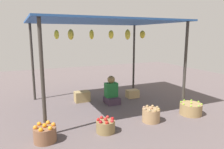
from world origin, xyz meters
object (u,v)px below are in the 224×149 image
Objects in this scene: vendor_person at (111,93)px; basket_potatoes at (151,115)px; basket_red_apples at (106,126)px; wooden_crate_near_vendor at (132,94)px; basket_limes at (191,109)px; basket_oranges at (45,134)px; wooden_crate_stacked_rear at (82,96)px.

basket_potatoes is at bearing -79.70° from vendor_person.
wooden_crate_near_vendor is at bearing 48.20° from basket_red_apples.
basket_limes is at bearing -71.81° from wooden_crate_near_vendor.
basket_oranges is 0.78× the size of basket_limes.
basket_limes is (1.12, -0.03, -0.01)m from basket_potatoes.
basket_limes is (2.24, 0.04, 0.01)m from basket_red_apples.
basket_red_apples is 0.72× the size of basket_limes.
vendor_person reaches higher than basket_red_apples.
basket_potatoes reaches higher than wooden_crate_stacked_rear.
wooden_crate_stacked_rear is at bearing 145.95° from vendor_person.
wooden_crate_near_vendor is (0.53, 1.77, -0.03)m from basket_potatoes.
vendor_person is 1.83m from basket_red_apples.
basket_limes is at bearing -48.25° from vendor_person.
basket_red_apples is 0.95× the size of basket_potatoes.
basket_limes is at bearing -44.15° from wooden_crate_stacked_rear.
basket_oranges reaches higher than basket_red_apples.
basket_potatoes is at bearing -106.67° from wooden_crate_near_vendor.
vendor_person is at bearing 62.44° from basket_red_apples.
basket_red_apples is at bearing -176.02° from basket_potatoes.
wooden_crate_near_vendor is 0.86× the size of wooden_crate_stacked_rear.
wooden_crate_stacked_rear is at bearing 57.49° from basket_oranges.
basket_red_apples is 0.88× the size of wooden_crate_stacked_rear.
wooden_crate_near_vendor is 1.54m from wooden_crate_stacked_rear.
basket_red_apples is 2.47m from wooden_crate_near_vendor.
basket_limes reaches higher than wooden_crate_near_vendor.
basket_oranges is 2.26m from basket_potatoes.
basket_oranges is 1.14m from basket_red_apples.
vendor_person is 2.00× the size of basket_potatoes.
basket_oranges is 2.36m from wooden_crate_stacked_rear.
wooden_crate_stacked_rear is at bearing 86.45° from basket_red_apples.
vendor_person is 2.50m from basket_oranges.
basket_red_apples is 1.12m from basket_potatoes.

